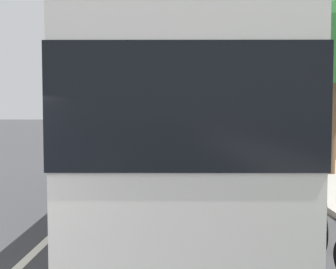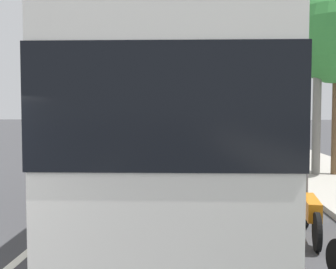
{
  "view_description": "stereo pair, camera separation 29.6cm",
  "coord_description": "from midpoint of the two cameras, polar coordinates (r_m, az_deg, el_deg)",
  "views": [
    {
      "loc": [
        -3.44,
        -2.49,
        2.36
      ],
      "look_at": [
        7.32,
        -2.09,
        1.75
      ],
      "focal_mm": 44.6,
      "sensor_mm": 36.0,
      "label": 1
    },
    {
      "loc": [
        -3.42,
        -2.78,
        2.36
      ],
      "look_at": [
        7.32,
        -2.09,
        1.75
      ],
      "focal_mm": 44.6,
      "sensor_mm": 36.0,
      "label": 2
    }
  ],
  "objects": [
    {
      "name": "car_side_street",
      "position": [
        28.91,
        -6.83,
        -0.04
      ],
      "size": [
        4.09,
        1.98,
        1.48
      ],
      "rotation": [
        0.0,
        0.0,
        3.18
      ],
      "color": "#2D7238",
      "rests_on": "ground"
    },
    {
      "name": "lane_divider_line",
      "position": [
        13.89,
        -8.9,
        -6.57
      ],
      "size": [
        110.0,
        0.16,
        0.01
      ],
      "primitive_type": "cube",
      "color": "silver",
      "rests_on": "ground"
    },
    {
      "name": "utility_pole",
      "position": [
        15.64,
        18.73,
        10.07
      ],
      "size": [
        0.29,
        0.29,
        8.53
      ],
      "primitive_type": "cylinder",
      "color": "slate",
      "rests_on": "ground"
    },
    {
      "name": "roadside_tree_mid_block",
      "position": [
        15.98,
        21.17,
        12.4
      ],
      "size": [
        3.38,
        3.38,
        6.69
      ],
      "color": "brown",
      "rests_on": "ground"
    },
    {
      "name": "car_far_distant",
      "position": [
        46.24,
        -3.77,
        1.16
      ],
      "size": [
        4.03,
        2.08,
        1.42
      ],
      "rotation": [
        0.0,
        0.0,
        3.18
      ],
      "color": "black",
      "rests_on": "ground"
    },
    {
      "name": "motorcycle_far_end",
      "position": [
        8.35,
        18.34,
        -9.96
      ],
      "size": [
        2.15,
        0.38,
        1.28
      ],
      "rotation": [
        0.0,
        0.0,
        -0.13
      ],
      "color": "black",
      "rests_on": "ground"
    },
    {
      "name": "coach_bus",
      "position": [
        9.78,
        0.32,
        1.14
      ],
      "size": [
        12.45,
        2.88,
        3.55
      ],
      "rotation": [
        0.0,
        0.0,
        0.03
      ],
      "color": "silver",
      "rests_on": "ground"
    }
  ]
}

